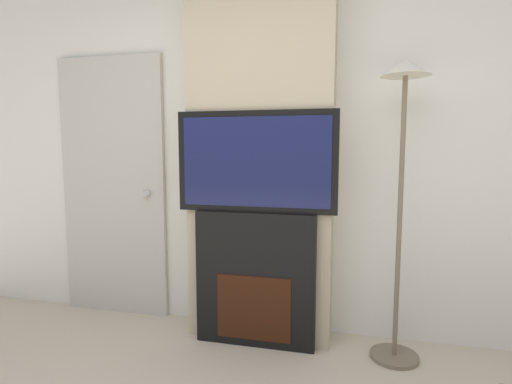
# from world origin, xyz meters

# --- Properties ---
(wall_back) EXTENTS (6.00, 0.06, 2.70)m
(wall_back) POSITION_xyz_m (0.00, 2.03, 1.35)
(wall_back) COLOR silver
(wall_back) RESTS_ON ground_plane
(chimney_breast) EXTENTS (0.99, 0.28, 2.70)m
(chimney_breast) POSITION_xyz_m (0.00, 1.86, 1.35)
(chimney_breast) COLOR #BCAD8E
(chimney_breast) RESTS_ON ground_plane
(fireplace) EXTENTS (0.81, 0.15, 0.91)m
(fireplace) POSITION_xyz_m (0.00, 1.72, 0.45)
(fireplace) COLOR black
(fireplace) RESTS_ON ground_plane
(television) EXTENTS (1.07, 0.07, 0.66)m
(television) POSITION_xyz_m (0.00, 1.71, 1.25)
(television) COLOR black
(television) RESTS_ON fireplace
(floor_lamp) EXTENTS (0.30, 0.30, 1.86)m
(floor_lamp) POSITION_xyz_m (0.91, 1.73, 1.37)
(floor_lamp) COLOR #726651
(floor_lamp) RESTS_ON ground_plane
(entry_door) EXTENTS (0.89, 0.09, 2.04)m
(entry_door) POSITION_xyz_m (-1.24, 1.97, 1.02)
(entry_door) COLOR #BCB7AD
(entry_door) RESTS_ON ground_plane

